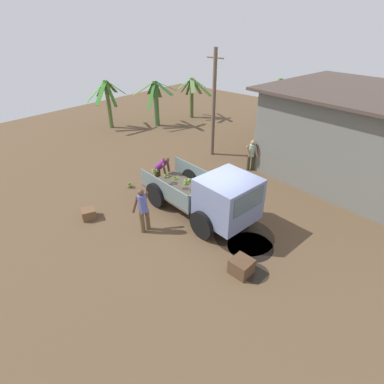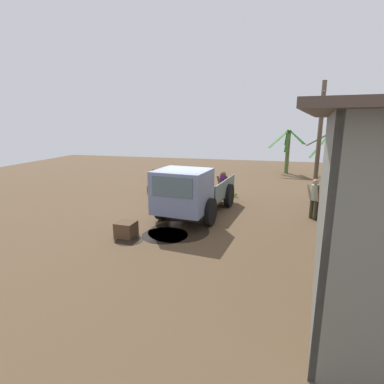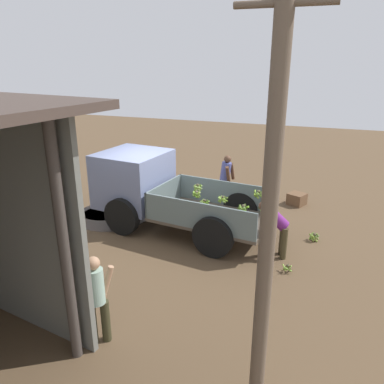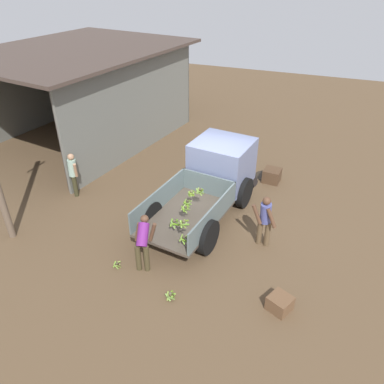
% 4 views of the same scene
% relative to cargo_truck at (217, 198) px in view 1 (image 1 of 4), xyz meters
% --- Properties ---
extents(ground, '(36.00, 36.00, 0.00)m').
position_rel_cargo_truck_xyz_m(ground, '(-0.28, 0.05, -1.06)').
color(ground, brown).
extents(mud_patch_0, '(1.49, 1.49, 0.01)m').
position_rel_cargo_truck_xyz_m(mud_patch_0, '(1.63, -0.32, -1.05)').
color(mud_patch_0, black).
rests_on(mud_patch_0, ground).
extents(mud_patch_1, '(2.05, 2.05, 0.01)m').
position_rel_cargo_truck_xyz_m(mud_patch_1, '(1.18, 0.01, -1.05)').
color(mud_patch_1, black).
rests_on(mud_patch_1, ground).
extents(mud_patch_2, '(0.84, 0.84, 0.01)m').
position_rel_cargo_truck_xyz_m(mud_patch_2, '(2.32, -1.24, -1.05)').
color(mud_patch_2, black).
rests_on(mud_patch_2, ground).
extents(cargo_truck, '(4.85, 2.53, 1.96)m').
position_rel_cargo_truck_xyz_m(cargo_truck, '(0.00, 0.00, 0.00)').
color(cargo_truck, '#4F453A').
rests_on(cargo_truck, ground).
extents(utility_pole, '(0.93, 0.19, 5.23)m').
position_rel_cargo_truck_xyz_m(utility_pole, '(-3.89, 4.84, 1.61)').
color(utility_pole, brown).
rests_on(utility_pole, ground).
extents(banana_palm_0, '(2.36, 2.16, 3.04)m').
position_rel_cargo_truck_xyz_m(banana_palm_0, '(0.83, 13.98, 0.63)').
color(banana_palm_0, '#40622F').
rests_on(banana_palm_0, ground).
extents(banana_palm_1, '(2.36, 2.64, 2.88)m').
position_rel_cargo_truck_xyz_m(banana_palm_1, '(-9.65, 6.30, 0.48)').
color(banana_palm_1, '#456A37').
rests_on(banana_palm_1, ground).
extents(banana_palm_2, '(2.55, 2.34, 2.75)m').
position_rel_cargo_truck_xyz_m(banana_palm_2, '(-9.08, 9.25, 0.48)').
color(banana_palm_2, '#485929').
rests_on(banana_palm_2, ground).
extents(banana_palm_4, '(2.65, 2.62, 2.57)m').
position_rel_cargo_truck_xyz_m(banana_palm_4, '(0.24, 13.00, 0.35)').
color(banana_palm_4, '#3E592E').
rests_on(banana_palm_4, ground).
extents(banana_palm_5, '(2.07, 2.58, 3.00)m').
position_rel_cargo_truck_xyz_m(banana_palm_5, '(-11.68, 4.01, 0.60)').
color(banana_palm_5, '#536630').
rests_on(banana_palm_5, ground).
extents(banana_palm_6, '(2.26, 2.45, 3.14)m').
position_rel_cargo_truck_xyz_m(banana_palm_6, '(-3.37, 10.87, 0.66)').
color(banana_palm_6, '#425D3B').
rests_on(banana_palm_6, ground).
extents(person_foreground_visitor, '(0.42, 0.72, 1.61)m').
position_rel_cargo_truck_xyz_m(person_foreground_visitor, '(-1.63, -1.95, -0.16)').
color(person_foreground_visitor, brown).
rests_on(person_foreground_visitor, ground).
extents(person_worker_loading, '(0.72, 0.60, 1.34)m').
position_rel_cargo_truck_xyz_m(person_worker_loading, '(-3.53, 0.73, -0.27)').
color(person_worker_loading, '#433A23').
rests_on(person_worker_loading, ground).
extents(person_bystander_near_shed, '(0.53, 0.51, 1.52)m').
position_rel_cargo_truck_xyz_m(person_bystander_near_shed, '(-1.30, 4.49, -0.21)').
color(person_bystander_near_shed, '#34311D').
rests_on(person_bystander_near_shed, ground).
extents(banana_bunch_on_ground_0, '(0.22, 0.23, 0.18)m').
position_rel_cargo_truck_xyz_m(banana_bunch_on_ground_0, '(-3.91, 1.34, -0.95)').
color(banana_bunch_on_ground_0, '#47402E').
rests_on(banana_bunch_on_ground_0, ground).
extents(banana_bunch_on_ground_1, '(0.27, 0.27, 0.22)m').
position_rel_cargo_truck_xyz_m(banana_bunch_on_ground_1, '(-4.37, -0.38, -0.94)').
color(banana_bunch_on_ground_1, brown).
rests_on(banana_bunch_on_ground_1, ground).
extents(wooden_crate_0, '(0.64, 0.64, 0.36)m').
position_rel_cargo_truck_xyz_m(wooden_crate_0, '(-3.73, -2.81, -0.87)').
color(wooden_crate_0, brown).
rests_on(wooden_crate_0, ground).
extents(wooden_crate_1, '(0.61, 0.61, 0.47)m').
position_rel_cargo_truck_xyz_m(wooden_crate_1, '(2.01, -1.49, -0.82)').
color(wooden_crate_1, '#4E3624').
rests_on(wooden_crate_1, ground).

